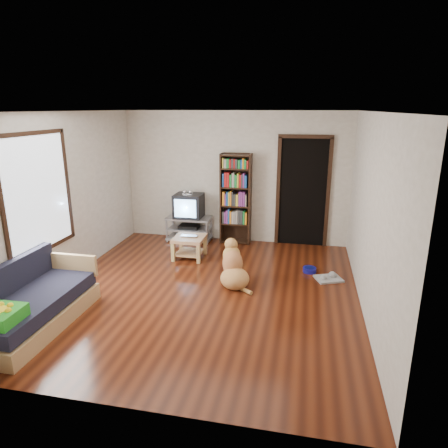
% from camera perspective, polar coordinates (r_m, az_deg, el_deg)
% --- Properties ---
extents(ground, '(5.00, 5.00, 0.00)m').
position_cam_1_polar(ground, '(6.08, -2.82, -9.55)').
color(ground, '#55210E').
rests_on(ground, ground).
extents(ceiling, '(5.00, 5.00, 0.00)m').
position_cam_1_polar(ceiling, '(5.47, -3.21, 15.76)').
color(ceiling, white).
rests_on(ceiling, ground).
extents(wall_back, '(4.50, 0.00, 4.50)m').
position_cam_1_polar(wall_back, '(8.03, 1.56, 6.62)').
color(wall_back, beige).
rests_on(wall_back, ground).
extents(wall_front, '(4.50, 0.00, 4.50)m').
position_cam_1_polar(wall_front, '(3.40, -13.85, -7.57)').
color(wall_front, beige).
rests_on(wall_front, ground).
extents(wall_left, '(0.00, 5.00, 5.00)m').
position_cam_1_polar(wall_left, '(6.57, -22.37, 3.21)').
color(wall_left, beige).
rests_on(wall_left, ground).
extents(wall_right, '(0.00, 5.00, 5.00)m').
position_cam_1_polar(wall_right, '(5.52, 20.20, 1.13)').
color(wall_right, beige).
rests_on(wall_right, ground).
extents(green_cushion, '(0.44, 0.44, 0.14)m').
position_cam_1_polar(green_cushion, '(5.04, -29.37, -11.35)').
color(green_cushion, green).
rests_on(green_cushion, sofa).
extents(laptop, '(0.31, 0.21, 0.02)m').
position_cam_1_polar(laptop, '(7.22, -5.08, -1.82)').
color(laptop, '#B5B4B9').
rests_on(laptop, coffee_table).
extents(dog_bowl, '(0.22, 0.22, 0.08)m').
position_cam_1_polar(dog_bowl, '(6.87, 12.12, -6.41)').
color(dog_bowl, navy).
rests_on(dog_bowl, ground).
extents(grey_rag, '(0.49, 0.45, 0.03)m').
position_cam_1_polar(grey_rag, '(6.66, 14.70, -7.57)').
color(grey_rag, '#A5A5A5').
rests_on(grey_rag, ground).
extents(window, '(0.03, 1.46, 1.70)m').
position_cam_1_polar(window, '(6.13, -25.01, 3.95)').
color(window, white).
rests_on(window, wall_left).
extents(doorway, '(1.03, 0.05, 2.19)m').
position_cam_1_polar(doorway, '(7.92, 11.21, 4.85)').
color(doorway, black).
rests_on(doorway, wall_back).
extents(tv_stand, '(0.90, 0.45, 0.50)m').
position_cam_1_polar(tv_stand, '(8.24, -4.98, -0.56)').
color(tv_stand, '#99999E').
rests_on(tv_stand, ground).
extents(crt_tv, '(0.55, 0.52, 0.58)m').
position_cam_1_polar(crt_tv, '(8.13, -5.02, 2.68)').
color(crt_tv, black).
rests_on(crt_tv, tv_stand).
extents(bookshelf, '(0.60, 0.30, 1.80)m').
position_cam_1_polar(bookshelf, '(7.93, 1.70, 4.29)').
color(bookshelf, black).
rests_on(bookshelf, ground).
extents(sofa, '(0.80, 1.80, 0.80)m').
position_cam_1_polar(sofa, '(5.64, -25.81, -10.53)').
color(sofa, tan).
rests_on(sofa, ground).
extents(coffee_table, '(0.55, 0.55, 0.40)m').
position_cam_1_polar(coffee_table, '(7.29, -4.98, -2.74)').
color(coffee_table, tan).
rests_on(coffee_table, ground).
extents(dog, '(0.60, 0.79, 0.71)m').
position_cam_1_polar(dog, '(6.22, 1.34, -6.30)').
color(dog, '#CF874F').
rests_on(dog, ground).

